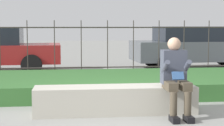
# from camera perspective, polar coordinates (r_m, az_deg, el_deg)

# --- Properties ---
(ground_plane) EXTENTS (60.00, 60.00, 0.00)m
(ground_plane) POSITION_cam_1_polar(r_m,az_deg,el_deg) (6.19, -0.11, -7.68)
(ground_plane) COLOR gray
(stone_bench) EXTENTS (2.64, 0.55, 0.45)m
(stone_bench) POSITION_cam_1_polar(r_m,az_deg,el_deg) (6.16, 0.51, -5.86)
(stone_bench) COLOR #B7B2A3
(stone_bench) RESTS_ON ground_plane
(person_seated_reader) EXTENTS (0.42, 0.73, 1.25)m
(person_seated_reader) POSITION_cam_1_polar(r_m,az_deg,el_deg) (5.97, 9.62, -1.63)
(person_seated_reader) COLOR black
(person_seated_reader) RESTS_ON ground_plane
(grass_berm) EXTENTS (10.47, 2.82, 0.33)m
(grass_berm) POSITION_cam_1_polar(r_m,az_deg,el_deg) (8.22, -1.77, -3.18)
(grass_berm) COLOR #33662D
(grass_berm) RESTS_ON ground_plane
(iron_fence) EXTENTS (8.47, 0.03, 1.58)m
(iron_fence) POSITION_cam_1_polar(r_m,az_deg,el_deg) (10.05, -2.69, 2.25)
(iron_fence) COLOR #332D28
(iron_fence) RESTS_ON ground_plane
(car_parked_right) EXTENTS (4.44, 2.04, 1.41)m
(car_parked_right) POSITION_cam_1_polar(r_m,az_deg,el_deg) (12.73, 12.81, 2.45)
(car_parked_right) COLOR #4C5156
(car_parked_right) RESTS_ON ground_plane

